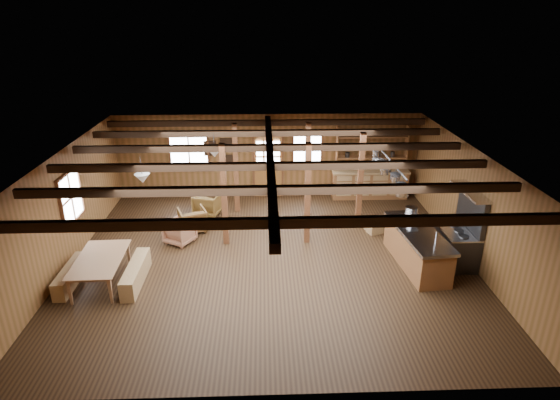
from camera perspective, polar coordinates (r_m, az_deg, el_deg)
name	(u,v)px	position (r m, az deg, el deg)	size (l,w,h in m)	color
room	(270,210)	(11.39, -1.17, -1.19)	(10.04, 9.04, 2.84)	black
ceiling_joists	(270,157)	(11.11, -1.24, 5.24)	(9.80, 8.82, 0.18)	black
timber_posts	(287,180)	(13.34, 0.90, 2.40)	(3.95, 2.35, 2.80)	#482914
back_door	(268,171)	(15.73, -1.45, 3.52)	(1.02, 0.08, 2.15)	brown
window_back_left	(189,151)	(15.72, -11.04, 5.84)	(1.32, 0.06, 1.32)	white
window_back_right	(307,150)	(15.59, 3.34, 6.09)	(1.02, 0.06, 1.32)	white
window_left	(71,197)	(12.72, -24.17, 0.31)	(0.14, 1.24, 1.32)	white
notice_boards	(222,150)	(15.57, -7.02, 6.08)	(1.08, 0.03, 0.90)	silver
back_counter	(370,180)	(15.99, 10.86, 2.37)	(2.55, 0.60, 2.45)	brown
pendant_lamps	(181,165)	(12.21, -11.93, 4.22)	(1.86, 2.36, 0.66)	#323234
pot_rack	(388,171)	(11.76, 13.04, 3.46)	(0.40, 3.00, 0.46)	#323234
kitchen_island	(417,248)	(12.07, 16.34, -5.59)	(1.12, 2.57, 1.20)	brown
step_stool	(375,226)	(13.59, 11.53, -3.17)	(0.45, 0.32, 0.40)	olive
commercial_range	(457,238)	(12.52, 20.73, -4.39)	(0.80, 1.54, 1.90)	#323234
dining_table	(103,271)	(11.66, -20.78, -8.07)	(1.86, 1.04, 0.65)	#8F6341
bench_wall	(71,276)	(11.98, -24.14, -8.41)	(0.29, 1.55, 0.43)	olive
bench_aisle	(136,274)	(11.49, -17.16, -8.57)	(0.32, 1.70, 0.47)	olive
armchair_a	(193,220)	(13.62, -10.62, -2.39)	(0.72, 0.74, 0.68)	brown
armchair_b	(207,204)	(14.61, -8.84, -0.51)	(0.74, 0.76, 0.69)	brown
armchair_c	(180,232)	(13.02, -12.11, -3.82)	(0.68, 0.70, 0.63)	#925E42
counter_pot	(412,211)	(12.73, 15.75, -1.25)	(0.32, 0.32, 0.19)	#B5B7BD
bowl	(413,225)	(12.04, 15.85, -2.97)	(0.28, 0.28, 0.07)	silver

